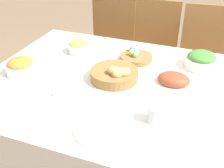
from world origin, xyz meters
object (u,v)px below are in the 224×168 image
at_px(pineapple_bowl, 79,46).
at_px(drinking_cup, 155,114).
at_px(chair_far_center, 151,54).
at_px(fork, 71,123).
at_px(chair_far_right, 204,62).
at_px(dinner_plate, 100,130).
at_px(knife, 131,138).
at_px(bread_basket, 115,74).
at_px(butter_dish, 67,93).
at_px(carrot_bowl, 21,66).
at_px(green_salad_bowl, 201,60).
at_px(spoon, 138,140).
at_px(egg_basket, 135,57).
at_px(chair_far_left, 108,47).
at_px(ham_platter, 174,80).

bearing_deg(pineapple_bowl, drinking_cup, -39.82).
xyz_separation_m(chair_far_center, fork, (-0.06, -1.36, 0.25)).
distance_m(chair_far_right, chair_far_center, 0.46).
bearing_deg(dinner_plate, knife, 0.00).
bearing_deg(bread_basket, butter_dish, -126.36).
bearing_deg(fork, carrot_bowl, 150.94).
height_order(pineapple_bowl, green_salad_bowl, green_salad_bowl).
xyz_separation_m(chair_far_right, carrot_bowl, (-1.01, -1.05, 0.29)).
relative_size(chair_far_center, pineapple_bowl, 6.41).
distance_m(dinner_plate, drinking_cup, 0.26).
height_order(spoon, drinking_cup, drinking_cup).
bearing_deg(carrot_bowl, spoon, -21.12).
bearing_deg(butter_dish, chair_far_right, 61.31).
bearing_deg(bread_basket, fork, -97.11).
bearing_deg(egg_basket, dinner_plate, -85.90).
bearing_deg(drinking_cup, chair_far_center, 103.79).
bearing_deg(drinking_cup, green_salad_bowl, 76.60).
height_order(green_salad_bowl, dinner_plate, green_salad_bowl).
bearing_deg(spoon, knife, 176.70).
height_order(chair_far_left, carrot_bowl, chair_far_left).
xyz_separation_m(green_salad_bowl, butter_dish, (-0.63, -0.58, -0.03)).
bearing_deg(ham_platter, pineapple_bowl, 164.09).
bearing_deg(egg_basket, ham_platter, -36.81).
bearing_deg(butter_dish, bread_basket, 53.64).
relative_size(drinking_cup, butter_dish, 0.61).
relative_size(ham_platter, butter_dish, 2.16).
bearing_deg(dinner_plate, bread_basket, 101.58).
distance_m(green_salad_bowl, dinner_plate, 0.85).
height_order(egg_basket, fork, egg_basket).
bearing_deg(spoon, butter_dish, 152.93).
height_order(green_salad_bowl, butter_dish, green_salad_bowl).
height_order(chair_far_center, carrot_bowl, chair_far_center).
relative_size(egg_basket, carrot_bowl, 1.18).
xyz_separation_m(chair_far_left, bread_basket, (0.40, -0.92, 0.28)).
bearing_deg(fork, dinner_plate, 3.30).
bearing_deg(green_salad_bowl, butter_dish, -137.34).
height_order(chair_far_center, ham_platter, chair_far_center).
xyz_separation_m(bread_basket, butter_dish, (-0.18, -0.24, -0.02)).
bearing_deg(carrot_bowl, bread_basket, 12.49).
relative_size(ham_platter, dinner_plate, 1.17).
relative_size(carrot_bowl, knife, 0.98).
relative_size(bread_basket, spoon, 1.54).
bearing_deg(spoon, green_salad_bowl, 73.35).
height_order(carrot_bowl, knife, carrot_bowl).
xyz_separation_m(chair_far_right, ham_platter, (-0.13, -0.85, 0.27)).
xyz_separation_m(ham_platter, green_salad_bowl, (0.12, 0.26, 0.02)).
bearing_deg(spoon, bread_basket, 117.79).
height_order(chair_far_left, fork, chair_far_left).
bearing_deg(carrot_bowl, fork, -32.36).
distance_m(chair_far_left, ham_platter, 1.16).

